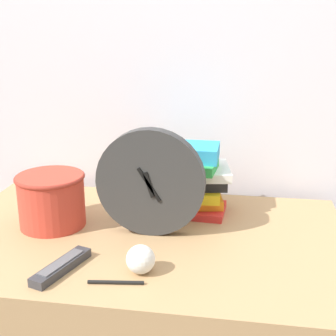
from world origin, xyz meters
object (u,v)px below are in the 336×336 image
at_px(tv_remote, 61,266).
at_px(pen, 116,282).
at_px(book_stack, 184,178).
at_px(basket, 51,198).
at_px(desk_clock, 150,183).
at_px(crumpled_paper_ball, 141,259).

distance_m(tv_remote, pen, 0.14).
height_order(book_stack, basket, book_stack).
distance_m(desk_clock, crumpled_paper_ball, 0.23).
relative_size(desk_clock, tv_remote, 1.60).
bearing_deg(book_stack, crumpled_paper_ball, -97.25).
height_order(desk_clock, pen, desk_clock).
bearing_deg(book_stack, basket, -154.30).
xyz_separation_m(desk_clock, tv_remote, (-0.16, -0.22, -0.13)).
bearing_deg(pen, tv_remote, 165.91).
bearing_deg(tv_remote, pen, -14.09).
relative_size(desk_clock, pen, 2.33).
bearing_deg(desk_clock, tv_remote, -125.46).
bearing_deg(book_stack, pen, -101.81).
distance_m(desk_clock, pen, 0.29).
relative_size(desk_clock, book_stack, 1.03).
relative_size(basket, pen, 1.54).
bearing_deg(tv_remote, desk_clock, 54.54).
height_order(desk_clock, tv_remote, desk_clock).
xyz_separation_m(desk_clock, basket, (-0.27, 0.01, -0.06)).
relative_size(basket, tv_remote, 1.05).
bearing_deg(pen, book_stack, 78.19).
height_order(book_stack, pen, book_stack).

